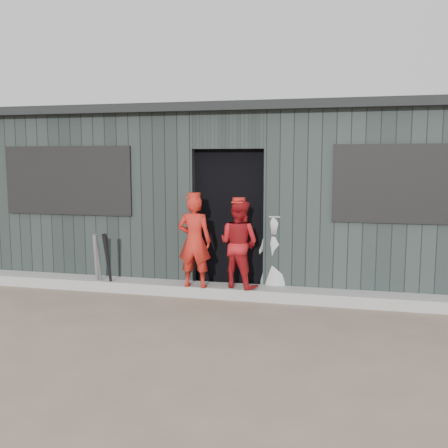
% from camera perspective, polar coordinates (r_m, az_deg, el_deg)
% --- Properties ---
extents(ground, '(80.00, 80.00, 0.00)m').
position_cam_1_polar(ground, '(5.21, -4.63, -13.49)').
color(ground, brown).
rests_on(ground, ground).
extents(curb, '(8.00, 0.36, 0.15)m').
position_cam_1_polar(curb, '(6.86, 0.04, -7.67)').
color(curb, gray).
rests_on(curb, ground).
extents(bat_left, '(0.15, 0.25, 0.84)m').
position_cam_1_polar(bat_left, '(7.23, -14.38, -4.31)').
color(bat_left, gray).
rests_on(bat_left, ground).
extents(bat_mid, '(0.08, 0.21, 0.70)m').
position_cam_1_polar(bat_mid, '(7.26, -14.08, -4.82)').
color(bat_mid, gray).
rests_on(bat_mid, ground).
extents(bat_right, '(0.09, 0.29, 0.85)m').
position_cam_1_polar(bat_right, '(7.13, -13.09, -4.37)').
color(bat_right, black).
rests_on(bat_right, ground).
extents(player_red_left, '(0.46, 0.30, 1.25)m').
position_cam_1_polar(player_red_left, '(6.67, -3.40, -1.97)').
color(player_red_left, '#B21F15').
rests_on(player_red_left, curb).
extents(player_red_right, '(0.70, 0.62, 1.18)m').
position_cam_1_polar(player_red_right, '(6.66, 1.70, -2.25)').
color(player_red_right, '#A31418').
rests_on(player_red_right, curb).
extents(player_grey_back, '(0.61, 0.46, 1.12)m').
position_cam_1_polar(player_grey_back, '(6.92, 5.86, -3.44)').
color(player_grey_back, '#AAAAAA').
rests_on(player_grey_back, ground).
extents(dugout, '(8.30, 3.30, 2.62)m').
position_cam_1_polar(dugout, '(8.29, 2.68, 3.42)').
color(dugout, black).
rests_on(dugout, ground).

